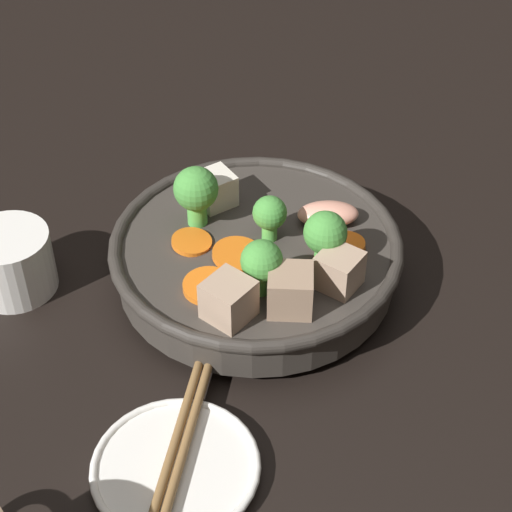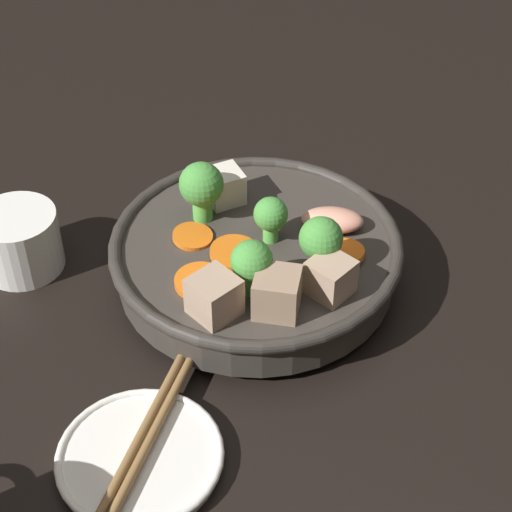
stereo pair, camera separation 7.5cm
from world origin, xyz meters
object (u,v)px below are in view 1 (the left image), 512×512
at_px(side_saucer, 176,469).
at_px(chopsticks_pair, 175,461).
at_px(stirfry_bowl, 257,254).
at_px(tea_cup, 11,261).

height_order(side_saucer, chopsticks_pair, chopsticks_pair).
xyz_separation_m(stirfry_bowl, chopsticks_pair, (-0.14, 0.16, -0.02)).
bearing_deg(side_saucer, chopsticks_pair, 0.00).
relative_size(stirfry_bowl, side_saucer, 2.08).
bearing_deg(stirfry_bowl, chopsticks_pair, 131.64).
distance_m(side_saucer, chopsticks_pair, 0.01).
xyz_separation_m(side_saucer, tea_cup, (0.25, 0.03, 0.02)).
bearing_deg(chopsticks_pair, side_saucer, 180.00).
bearing_deg(chopsticks_pair, stirfry_bowl, -48.36).
xyz_separation_m(stirfry_bowl, tea_cup, (0.11, 0.18, -0.01)).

